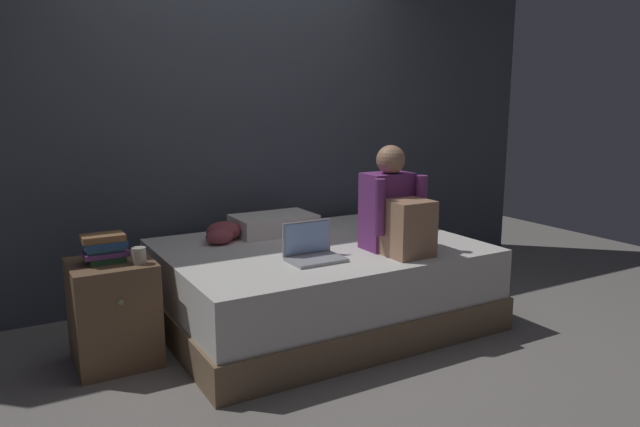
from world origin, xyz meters
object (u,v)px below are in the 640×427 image
Objects in this scene: person_sitting at (395,212)px; book_stack at (105,247)px; nightstand at (114,312)px; pillow at (274,224)px; laptop at (312,251)px; clothes_pile at (222,233)px; bed at (319,283)px; mug at (139,256)px.

book_stack is at bearing 166.01° from person_sitting.
pillow is (1.19, 0.42, 0.30)m from nightstand.
laptop reaches higher than book_stack.
bed is at bearing -36.67° from clothes_pile.
bed is 3.05× the size of person_sitting.
laptop is 0.76m from pillow.
book_stack is at bearing 178.61° from bed.
nightstand is 0.38m from mug.
bed is at bearing -1.39° from book_stack.
clothes_pile is at bearing 36.09° from mug.
bed is 7.50× the size of clothes_pile.
book_stack is at bearing 142.14° from mug.
bed is 3.57× the size of pillow.
person_sitting is 2.05× the size of laptop.
person_sitting is (0.32, -0.38, 0.52)m from bed.
mug is at bearing -42.69° from nightstand.
nightstand is at bearing 165.80° from person_sitting.
pillow is at bearing 26.92° from mug.
pillow is 1.28m from book_stack.
book_stack reaches higher than mug.
clothes_pile is at bearing 137.81° from person_sitting.
pillow reaches higher than clothes_pile.
book_stack is (-1.32, 0.03, 0.41)m from bed.
nightstand is at bearing -160.64° from pillow.
laptop reaches higher than clothes_pile.
book_stack is 0.88× the size of clothes_pile.
book_stack is at bearing -178.85° from nightstand.
pillow is 2.39× the size of book_stack.
clothes_pile is (-0.41, -0.06, -0.01)m from pillow.
nightstand is at bearing 137.31° from mug.
laptop is 1.16m from book_stack.
person_sitting reaches higher than bed.
pillow is at bearing 19.36° from nightstand.
laptop reaches higher than nightstand.
mug reaches higher than pillow.
person_sitting is 2.46× the size of clothes_pile.
book_stack reaches higher than nightstand.
mug is (-1.17, -0.09, 0.37)m from bed.
clothes_pile is (-0.30, 0.69, 0.00)m from laptop.
nightstand is at bearing 162.97° from laptop.
mug is (-0.95, 0.21, 0.05)m from laptop.
book_stack is (-1.21, -0.42, 0.08)m from pillow.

